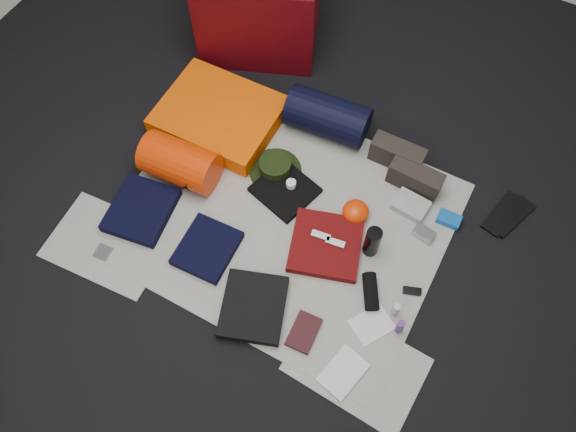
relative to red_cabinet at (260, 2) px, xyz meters
The scene contains 37 objects.
floor 1.29m from the red_cabinet, 55.28° to the right, with size 4.50×4.50×0.02m, color black.
newspaper_mat 1.29m from the red_cabinet, 55.28° to the right, with size 1.60×1.30×0.01m, color #BBB9AC.
newspaper_sheet_front_left 1.61m from the red_cabinet, 89.36° to the right, with size 0.58×0.40×0.00m, color #BBB9AC.
newspaper_sheet_front_right 2.07m from the red_cabinet, 48.31° to the right, with size 0.58×0.40×0.00m, color #BBB9AC.
red_cabinet is the anchor object (origin of this frame).
sleeping_pad 0.72m from the red_cabinet, 80.33° to the right, with size 0.63×0.51×0.11m, color #F85602.
stuff_sack 1.08m from the red_cabinet, 83.24° to the right, with size 0.23×0.23×0.39m, color red.
sack_strap_left 1.08m from the red_cabinet, 88.59° to the right, with size 0.22×0.22×0.03m, color black.
sack_strap_right 1.10m from the red_cabinet, 78.00° to the right, with size 0.22×0.22×0.03m, color black.
navy_duffel 0.81m from the red_cabinet, 33.31° to the right, with size 0.23×0.23×0.44m, color black.
boonie_brim 1.01m from the red_cabinet, 56.06° to the right, with size 0.28×0.28×0.01m, color black.
boonie_crown 1.00m from the red_cabinet, 56.06° to the right, with size 0.17×0.17×0.07m, color black.
hiking_boot_left 1.19m from the red_cabinet, 22.62° to the right, with size 0.28×0.11×0.14m, color #292520.
hiking_boot_right 1.36m from the red_cabinet, 23.92° to the right, with size 0.28×0.10×0.14m, color #292520.
flip_flop_left 1.79m from the red_cabinet, 15.86° to the right, with size 0.10×0.28×0.02m, color black.
flip_flop_right 1.83m from the red_cabinet, 15.27° to the right, with size 0.10×0.27×0.02m, color black.
trousers_navy_a 1.38m from the red_cabinet, 87.21° to the right, with size 0.30×0.34×0.05m, color black.
trousers_navy_b 1.48m from the red_cabinet, 70.92° to the right, with size 0.26×0.30×0.05m, color black.
trousers_charcoal 1.76m from the red_cabinet, 61.57° to the right, with size 0.29×0.33×0.05m, color black.
black_tshirt 1.14m from the red_cabinet, 54.00° to the right, with size 0.29×0.27×0.03m, color black.
red_shirt 1.48m from the red_cabinet, 47.75° to the right, with size 0.34×0.34×0.05m, color #56090A.
orange_stuff_sack 1.36m from the red_cabinet, 39.50° to the right, with size 0.14×0.14×0.09m, color red.
first_aid_pouch 1.46m from the red_cabinet, 28.08° to the right, with size 0.17×0.13×0.04m, color gray.
water_bottle 1.56m from the red_cabinet, 40.01° to the right, with size 0.08×0.08×0.19m, color black.
speaker 1.77m from the red_cabinet, 43.26° to the right, with size 0.07×0.07×0.18m, color black.
compact_camera 1.62m from the red_cabinet, 29.83° to the right, with size 0.11×0.06×0.04m, color #AFAFB4.
cyan_case 1.63m from the red_cabinet, 24.07° to the right, with size 0.12×0.07×0.04m, color #1053A2.
toiletry_purple 1.97m from the red_cabinet, 41.58° to the right, with size 0.03×0.03×0.10m, color #4D216B.
toiletry_clear 1.90m from the red_cabinet, 41.09° to the right, with size 0.03×0.03×0.10m, color #A0A5A0.
paperback_book 1.89m from the red_cabinet, 54.39° to the right, with size 0.12×0.18×0.02m, color black.
map_booklet 2.10m from the red_cabinet, 50.26° to the right, with size 0.15×0.21×0.01m, color silver.
map_printout 1.92m from the red_cabinet, 44.71° to the right, with size 0.14×0.18×0.01m, color silver.
sunglasses 1.84m from the red_cabinet, 37.13° to the right, with size 0.09×0.03×0.02m, color black.
key_cluster 1.66m from the red_cabinet, 88.96° to the right, with size 0.08×0.08×0.01m, color #AFAFB4.
tape_roll 1.12m from the red_cabinet, 52.24° to the right, with size 0.05×0.05×0.04m, color white.
energy_bar_a 1.44m from the red_cabinet, 48.40° to the right, with size 0.10×0.04×0.01m, color #AFAFB4.
energy_bar_b 1.49m from the red_cabinet, 46.08° to the right, with size 0.10×0.04×0.01m, color #AFAFB4.
Camera 1 is at (0.66, -1.17, 2.55)m, focal length 35.00 mm.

